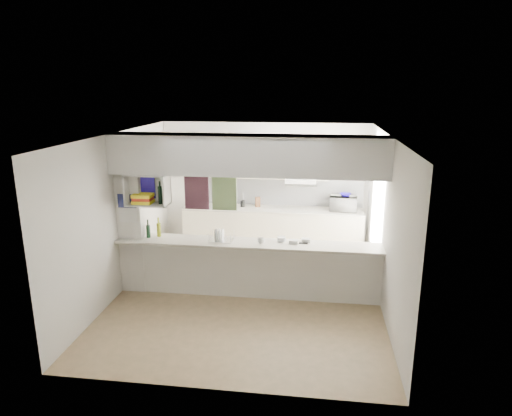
% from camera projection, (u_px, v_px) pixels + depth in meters
% --- Properties ---
extents(floor, '(4.80, 4.80, 0.00)m').
position_uv_depth(floor, '(248.00, 296.00, 7.42)').
color(floor, '#8B7650').
rests_on(floor, ground).
extents(ceiling, '(4.80, 4.80, 0.00)m').
position_uv_depth(ceiling, '(247.00, 135.00, 6.75)').
color(ceiling, white).
rests_on(ceiling, wall_back).
extents(wall_back, '(4.20, 0.00, 4.20)m').
position_uv_depth(wall_back, '(264.00, 186.00, 9.38)').
color(wall_back, silver).
rests_on(wall_back, floor).
extents(wall_left, '(0.00, 4.80, 4.80)m').
position_uv_depth(wall_left, '(119.00, 214.00, 7.35)').
color(wall_left, silver).
rests_on(wall_left, floor).
extents(wall_right, '(0.00, 4.80, 4.80)m').
position_uv_depth(wall_right, '(386.00, 224.00, 6.82)').
color(wall_right, silver).
rests_on(wall_right, floor).
extents(servery_partition, '(4.20, 0.50, 2.60)m').
position_uv_depth(servery_partition, '(236.00, 196.00, 7.01)').
color(servery_partition, silver).
rests_on(servery_partition, floor).
extents(cubby_shelf, '(0.65, 0.35, 0.50)m').
position_uv_depth(cubby_shelf, '(147.00, 191.00, 7.12)').
color(cubby_shelf, white).
rests_on(cubby_shelf, bulkhead).
extents(kitchen_run, '(3.60, 0.63, 2.24)m').
position_uv_depth(kitchen_run, '(271.00, 212.00, 9.24)').
color(kitchen_run, beige).
rests_on(kitchen_run, floor).
extents(microwave, '(0.56, 0.40, 0.29)m').
position_uv_depth(microwave, '(343.00, 203.00, 8.97)').
color(microwave, white).
rests_on(microwave, bench_top).
extents(bowl, '(0.22, 0.22, 0.05)m').
position_uv_depth(bowl, '(345.00, 195.00, 8.92)').
color(bowl, navy).
rests_on(bowl, microwave).
extents(dish_rack, '(0.38, 0.29, 0.20)m').
position_uv_depth(dish_rack, '(221.00, 236.00, 7.24)').
color(dish_rack, silver).
rests_on(dish_rack, breakfast_bar).
extents(cup, '(0.15, 0.15, 0.09)m').
position_uv_depth(cup, '(261.00, 241.00, 7.08)').
color(cup, white).
rests_on(cup, dish_rack).
extents(wine_bottles, '(0.22, 0.15, 0.32)m').
position_uv_depth(wine_bottles, '(154.00, 230.00, 7.41)').
color(wine_bottles, black).
rests_on(wine_bottles, breakfast_bar).
extents(plastic_tubs, '(0.52, 0.22, 0.07)m').
position_uv_depth(plastic_tubs, '(292.00, 240.00, 7.18)').
color(plastic_tubs, silver).
rests_on(plastic_tubs, breakfast_bar).
extents(utensil_jar, '(0.09, 0.09, 0.13)m').
position_uv_depth(utensil_jar, '(243.00, 204.00, 9.28)').
color(utensil_jar, black).
rests_on(utensil_jar, bench_top).
extents(knife_block, '(0.12, 0.10, 0.20)m').
position_uv_depth(knife_block, '(258.00, 202.00, 9.26)').
color(knife_block, '#50311B').
rests_on(knife_block, bench_top).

